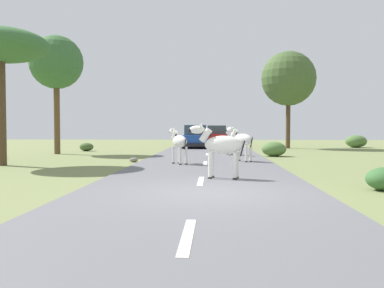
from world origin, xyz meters
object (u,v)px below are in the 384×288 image
Objects in this scene: zebra_0 at (231,141)px; zebra_2 at (220,145)px; car_0 at (216,136)px; car_1 at (195,137)px; bush_3 at (356,141)px; zebra_3 at (241,140)px; zebra_1 at (179,142)px; tree_2 at (0,47)px; tree_0 at (288,79)px; bush_2 at (274,149)px; tree_7 at (56,63)px; rock_2 at (134,160)px; bush_1 at (87,147)px.

zebra_0 is 0.83× the size of zebra_2.
zebra_2 is 0.40× the size of car_0.
bush_3 is (12.81, 1.90, -0.35)m from car_1.
zebra_3 is at bearing -89.26° from car_0.
zebra_2 is 6.50m from zebra_3.
zebra_1 is at bearing 87.60° from car_1.
zebra_2 is 10.74m from tree_2.
car_1 reaches higher than zebra_0.
car_0 is at bearing -96.13° from zebra_0.
zebra_2 is at bearing -105.68° from tree_0.
bush_2 is at bearing 19.84° from zebra_1.
tree_2 is 26.71m from bush_3.
tree_0 is 10.56m from bush_2.
zebra_2 reaches higher than zebra_0.
tree_7 is at bearing 109.18° from zebra_1.
tree_2 is at bearing -158.88° from rock_2.
car_1 is at bearing -178.05° from tree_0.
bush_3 is at bearing 16.84° from bush_1.
car_1 is at bearing 80.16° from rock_2.
car_0 reaches higher than zebra_3.
car_0 reaches higher than bush_3.
zebra_3 is (0.25, -4.37, 0.16)m from zebra_0.
zebra_1 is 14.38m from car_1.
zebra_1 is 1.17× the size of bush_2.
zebra_3 is 1.21× the size of bush_2.
zebra_1 reaches higher than bush_3.
zebra_1 reaches higher than bush_1.
tree_0 is at bearing 26.78° from tree_7.
zebra_1 is at bearing 31.83° from zebra_2.
zebra_0 is 14.75m from bush_3.
tree_2 reaches higher than car_1.
zebra_1 is 0.90× the size of zebra_2.
bush_1 is 0.56× the size of bush_3.
car_0 is 11.28× the size of rock_2.
zebra_0 is 10.60m from bush_1.
tree_0 is 16.93m from tree_7.
tree_2 is at bearing -133.63° from tree_0.
zebra_2 is 0.40× the size of car_1.
tree_0 reaches higher than rock_2.
zebra_0 is 1.54× the size of bush_1.
tree_0 reaches higher than tree_2.
zebra_0 is 6.49m from rock_2.
tree_2 is (-7.41, -14.99, 4.07)m from car_1.
zebra_1 is at bearing -32.12° from rock_2.
zebra_3 is at bearing -116.75° from bush_2.
bush_1 is (-9.63, 4.39, -0.58)m from zebra_0.
tree_7 reaches higher than bush_1.
zebra_1 is at bearing 57.92° from zebra_0.
car_1 is 10.01m from bush_2.
car_0 reaches higher than rock_2.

